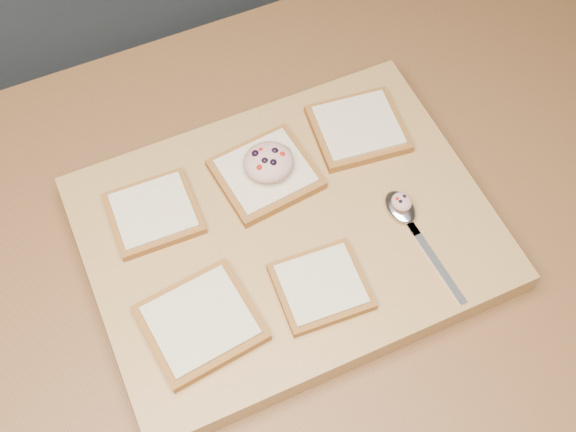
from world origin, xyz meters
name	(u,v)px	position (x,y,z in m)	size (l,w,h in m)	color
ground	(279,408)	(0.00, 0.00, 0.00)	(4.00, 4.00, 0.00)	#515459
island_counter	(276,345)	(0.00, 0.00, 0.45)	(2.00, 0.80, 0.90)	slate
cutting_board	(288,233)	(0.02, -0.02, 0.92)	(0.52, 0.39, 0.04)	tan
bread_far_left	(154,213)	(-0.14, 0.07, 0.95)	(0.12, 0.11, 0.02)	#935A26
bread_far_center	(266,174)	(0.02, 0.06, 0.95)	(0.14, 0.13, 0.02)	#935A26
bread_far_right	(358,128)	(0.17, 0.08, 0.95)	(0.14, 0.13, 0.02)	#935A26
bread_near_left	(201,323)	(-0.14, -0.10, 0.95)	(0.14, 0.13, 0.02)	#935A26
bread_near_center	(321,286)	(0.02, -0.12, 0.95)	(0.12, 0.11, 0.02)	#935A26
tuna_salad_dollop	(268,162)	(0.02, 0.06, 0.98)	(0.07, 0.06, 0.03)	#D69D89
spoon	(405,215)	(0.16, -0.07, 0.95)	(0.04, 0.18, 0.01)	silver
spoon_salad	(402,202)	(0.16, -0.06, 0.96)	(0.03, 0.03, 0.02)	#D69D89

